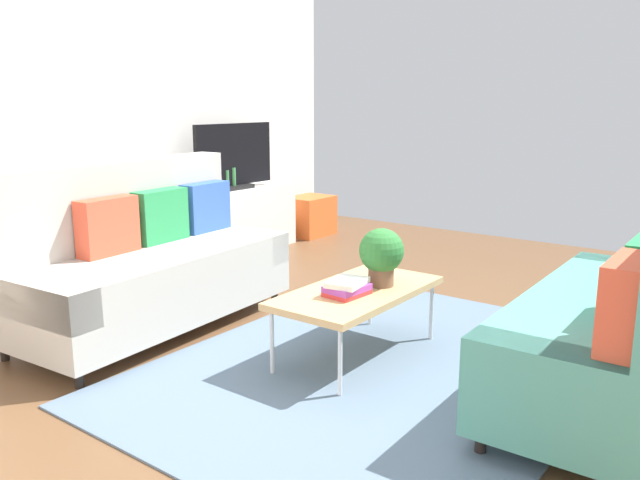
{
  "coord_description": "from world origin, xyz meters",
  "views": [
    {
      "loc": [
        -3.0,
        -2.02,
        1.5
      ],
      "look_at": [
        0.1,
        0.31,
        0.65
      ],
      "focal_mm": 35.98,
      "sensor_mm": 36.0,
      "label": 1
    }
  ],
  "objects_px": {
    "tv_console": "(234,220)",
    "bottle_0": "(220,184)",
    "couch_green": "(633,321)",
    "vase_1": "(199,184)",
    "potted_plant": "(381,254)",
    "storage_trunk": "(310,216)",
    "table_book_0": "(347,293)",
    "coffee_table": "(357,293)",
    "couch_beige": "(147,261)",
    "tv": "(234,157)",
    "bottle_2": "(234,179)",
    "bottle_1": "(227,180)",
    "vase_0": "(185,186)"
  },
  "relations": [
    {
      "from": "couch_beige",
      "to": "bottle_1",
      "type": "bearing_deg",
      "value": -154.36
    },
    {
      "from": "tv",
      "to": "bottle_1",
      "type": "relative_size",
      "value": 5.06
    },
    {
      "from": "storage_trunk",
      "to": "bottle_0",
      "type": "distance_m",
      "value": 1.42
    },
    {
      "from": "couch_beige",
      "to": "bottle_1",
      "type": "height_order",
      "value": "couch_beige"
    },
    {
      "from": "couch_beige",
      "to": "tv_console",
      "type": "height_order",
      "value": "couch_beige"
    },
    {
      "from": "tv",
      "to": "table_book_0",
      "type": "xyz_separation_m",
      "value": [
        -1.66,
        -2.5,
        -0.52
      ]
    },
    {
      "from": "couch_green",
      "to": "vase_1",
      "type": "bearing_deg",
      "value": 76.91
    },
    {
      "from": "coffee_table",
      "to": "bottle_0",
      "type": "distance_m",
      "value": 2.8
    },
    {
      "from": "tv_console",
      "to": "potted_plant",
      "type": "distance_m",
      "value": 2.93
    },
    {
      "from": "vase_0",
      "to": "bottle_2",
      "type": "height_order",
      "value": "bottle_2"
    },
    {
      "from": "couch_green",
      "to": "table_book_0",
      "type": "height_order",
      "value": "couch_green"
    },
    {
      "from": "couch_beige",
      "to": "potted_plant",
      "type": "distance_m",
      "value": 1.59
    },
    {
      "from": "tv_console",
      "to": "potted_plant",
      "type": "bearing_deg",
      "value": -118.23
    },
    {
      "from": "couch_green",
      "to": "tv",
      "type": "xyz_separation_m",
      "value": [
        1.24,
        3.9,
        0.51
      ]
    },
    {
      "from": "tv",
      "to": "table_book_0",
      "type": "distance_m",
      "value": 3.04
    },
    {
      "from": "coffee_table",
      "to": "tv_console",
      "type": "xyz_separation_m",
      "value": [
        1.52,
        2.5,
        -0.07
      ]
    },
    {
      "from": "couch_beige",
      "to": "tv_console",
      "type": "bearing_deg",
      "value": -155.09
    },
    {
      "from": "couch_beige",
      "to": "bottle_2",
      "type": "xyz_separation_m",
      "value": [
        1.88,
        1.03,
        0.3
      ]
    },
    {
      "from": "vase_1",
      "to": "couch_green",
      "type": "bearing_deg",
      "value": -101.91
    },
    {
      "from": "table_book_0",
      "to": "bottle_2",
      "type": "distance_m",
      "value": 2.98
    },
    {
      "from": "couch_beige",
      "to": "bottle_0",
      "type": "xyz_separation_m",
      "value": [
        1.69,
        1.03,
        0.27
      ]
    },
    {
      "from": "table_book_0",
      "to": "bottle_2",
      "type": "height_order",
      "value": "bottle_2"
    },
    {
      "from": "potted_plant",
      "to": "table_book_0",
      "type": "distance_m",
      "value": 0.34
    },
    {
      "from": "storage_trunk",
      "to": "table_book_0",
      "type": "bearing_deg",
      "value": -138.8
    },
    {
      "from": "tv_console",
      "to": "vase_0",
      "type": "height_order",
      "value": "vase_0"
    },
    {
      "from": "couch_green",
      "to": "bottle_0",
      "type": "relative_size",
      "value": 12.26
    },
    {
      "from": "coffee_table",
      "to": "table_book_0",
      "type": "distance_m",
      "value": 0.14
    },
    {
      "from": "potted_plant",
      "to": "bottle_2",
      "type": "xyz_separation_m",
      "value": [
        1.34,
        2.53,
        0.13
      ]
    },
    {
      "from": "couch_beige",
      "to": "bottle_2",
      "type": "relative_size",
      "value": 9.08
    },
    {
      "from": "table_book_0",
      "to": "bottle_0",
      "type": "xyz_separation_m",
      "value": [
        1.43,
        2.48,
        0.29
      ]
    },
    {
      "from": "potted_plant",
      "to": "bottle_0",
      "type": "bearing_deg",
      "value": 65.52
    },
    {
      "from": "table_book_0",
      "to": "bottle_1",
      "type": "distance_m",
      "value": 2.93
    },
    {
      "from": "tv_console",
      "to": "bottle_1",
      "type": "xyz_separation_m",
      "value": [
        -0.13,
        -0.04,
        0.42
      ]
    },
    {
      "from": "coffee_table",
      "to": "storage_trunk",
      "type": "distance_m",
      "value": 3.56
    },
    {
      "from": "couch_green",
      "to": "potted_plant",
      "type": "xyz_separation_m",
      "value": [
        -0.14,
        1.35,
        0.17
      ]
    },
    {
      "from": "tv_console",
      "to": "storage_trunk",
      "type": "height_order",
      "value": "tv_console"
    },
    {
      "from": "potted_plant",
      "to": "storage_trunk",
      "type": "bearing_deg",
      "value": 44.87
    },
    {
      "from": "tv_console",
      "to": "bottle_0",
      "type": "relative_size",
      "value": 8.96
    },
    {
      "from": "table_book_0",
      "to": "vase_0",
      "type": "bearing_deg",
      "value": 67.18
    },
    {
      "from": "couch_beige",
      "to": "tv",
      "type": "bearing_deg",
      "value": -155.54
    },
    {
      "from": "potted_plant",
      "to": "table_book_0",
      "type": "xyz_separation_m",
      "value": [
        -0.28,
        0.05,
        -0.18
      ]
    },
    {
      "from": "table_book_0",
      "to": "vase_0",
      "type": "distance_m",
      "value": 2.8
    },
    {
      "from": "potted_plant",
      "to": "table_book_0",
      "type": "height_order",
      "value": "potted_plant"
    },
    {
      "from": "tv_console",
      "to": "coffee_table",
      "type": "bearing_deg",
      "value": -121.39
    },
    {
      "from": "tv_console",
      "to": "tv",
      "type": "distance_m",
      "value": 0.63
    },
    {
      "from": "couch_green",
      "to": "storage_trunk",
      "type": "relative_size",
      "value": 3.69
    },
    {
      "from": "coffee_table",
      "to": "table_book_0",
      "type": "relative_size",
      "value": 4.58
    },
    {
      "from": "coffee_table",
      "to": "bottle_2",
      "type": "relative_size",
      "value": 5.1
    },
    {
      "from": "couch_beige",
      "to": "bottle_0",
      "type": "relative_size",
      "value": 12.53
    },
    {
      "from": "table_book_0",
      "to": "bottle_2",
      "type": "xyz_separation_m",
      "value": [
        1.62,
        2.48,
        0.32
      ]
    }
  ]
}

